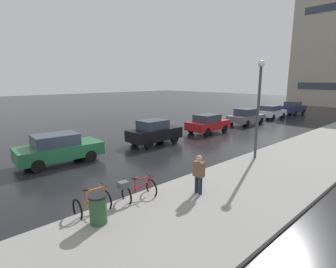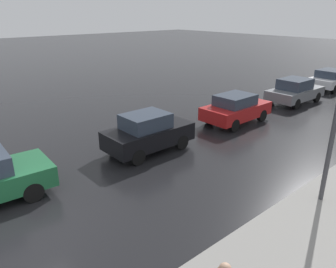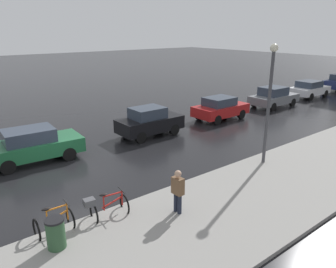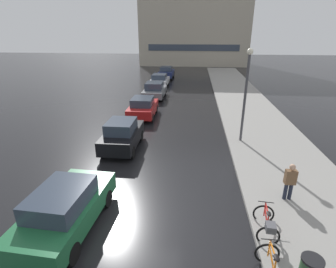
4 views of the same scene
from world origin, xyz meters
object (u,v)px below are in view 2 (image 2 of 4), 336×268
car_red (236,108)px  car_grey (295,91)px  car_white (331,79)px  car_black (148,133)px

car_red → car_grey: bearing=90.2°
car_grey → car_white: size_ratio=1.07×
car_black → car_grey: 11.83m
car_red → car_white: car_red is taller
car_red → car_grey: 6.05m
car_red → car_white: bearing=91.4°
car_black → car_grey: (0.01, 11.83, -0.05)m
car_black → car_red: (0.03, 5.79, -0.05)m
car_black → car_grey: bearing=90.0°
car_black → car_white: car_black is taller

